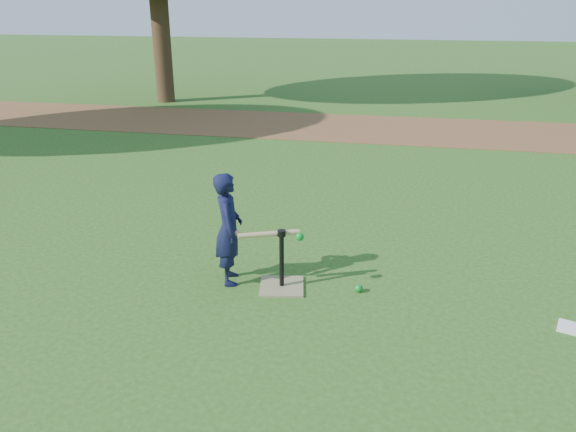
# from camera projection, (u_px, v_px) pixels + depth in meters

# --- Properties ---
(ground) EXTENTS (80.00, 80.00, 0.00)m
(ground) POSITION_uv_depth(u_px,v_px,m) (317.00, 280.00, 5.75)
(ground) COLOR #285116
(ground) RESTS_ON ground
(dirt_strip) EXTENTS (24.00, 3.00, 0.01)m
(dirt_strip) POSITION_uv_depth(u_px,v_px,m) (371.00, 128.00, 12.60)
(dirt_strip) COLOR brown
(dirt_strip) RESTS_ON ground
(child) EXTENTS (0.39, 0.48, 1.14)m
(child) POSITION_uv_depth(u_px,v_px,m) (228.00, 229.00, 5.53)
(child) COLOR black
(child) RESTS_ON ground
(wiffle_ball_ground) EXTENTS (0.08, 0.08, 0.08)m
(wiffle_ball_ground) POSITION_uv_depth(u_px,v_px,m) (359.00, 288.00, 5.49)
(wiffle_ball_ground) COLOR #0B8325
(wiffle_ball_ground) RESTS_ON ground
(clipboard) EXTENTS (0.36, 0.31, 0.01)m
(clipboard) POSITION_uv_depth(u_px,v_px,m) (576.00, 329.00, 4.87)
(clipboard) COLOR white
(clipboard) RESTS_ON ground
(batting_tee) EXTENTS (0.50, 0.50, 0.61)m
(batting_tee) POSITION_uv_depth(u_px,v_px,m) (282.00, 277.00, 5.56)
(batting_tee) COLOR #8D8059
(batting_tee) RESTS_ON ground
(swing_action) EXTENTS (0.68, 0.28, 0.08)m
(swing_action) POSITION_uv_depth(u_px,v_px,m) (272.00, 234.00, 5.38)
(swing_action) COLOR tan
(swing_action) RESTS_ON ground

